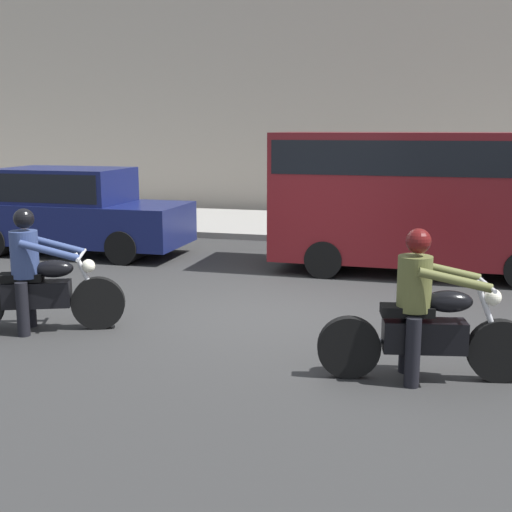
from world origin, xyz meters
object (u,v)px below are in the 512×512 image
object	(u,v)px
pedestrian_bystander	(315,185)
parked_van_maroon	(425,193)
motorcycle_with_rider_olive	(424,319)
parked_sedan_navy	(72,210)
street_sign_post	(438,170)
motorcycle_with_rider_denim_blue	(35,282)

from	to	relation	value
pedestrian_bystander	parked_van_maroon	bearing A→B (deg)	-59.03
motorcycle_with_rider_olive	parked_sedan_navy	bearing A→B (deg)	143.02
street_sign_post	parked_sedan_navy	bearing A→B (deg)	-145.95
motorcycle_with_rider_denim_blue	pedestrian_bystander	bearing A→B (deg)	79.03
pedestrian_bystander	street_sign_post	bearing A→B (deg)	5.19
motorcycle_with_rider_denim_blue	street_sign_post	distance (m)	10.78
parked_sedan_navy	pedestrian_bystander	world-z (taller)	pedestrian_bystander
motorcycle_with_rider_olive	motorcycle_with_rider_denim_blue	bearing A→B (deg)	174.75
motorcycle_with_rider_olive	parked_van_maroon	xyz separation A→B (m)	(-0.15, 5.24, 0.78)
street_sign_post	pedestrian_bystander	bearing A→B (deg)	-174.81
motorcycle_with_rider_denim_blue	motorcycle_with_rider_olive	bearing A→B (deg)	-5.25
motorcycle_with_rider_olive	street_sign_post	xyz separation A→B (m)	(0.05, 10.06, 0.87)
street_sign_post	parked_van_maroon	bearing A→B (deg)	-92.39
motorcycle_with_rider_denim_blue	parked_van_maroon	distance (m)	6.67
motorcycle_with_rider_olive	parked_van_maroon	size ratio (longest dim) A/B	0.41
street_sign_post	motorcycle_with_rider_olive	bearing A→B (deg)	-90.30
parked_van_maroon	parked_sedan_navy	xyz separation A→B (m)	(-6.87, 0.05, -0.53)
parked_van_maroon	street_sign_post	size ratio (longest dim) A/B	2.31
motorcycle_with_rider_denim_blue	street_sign_post	world-z (taller)	street_sign_post
motorcycle_with_rider_denim_blue	parked_sedan_navy	world-z (taller)	parked_sedan_navy
motorcycle_with_rider_denim_blue	parked_van_maroon	world-z (taller)	parked_van_maroon
motorcycle_with_rider_olive	motorcycle_with_rider_denim_blue	xyz separation A→B (m)	(-4.70, 0.43, -0.00)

